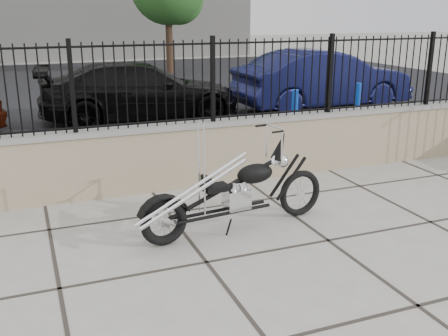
% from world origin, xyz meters
% --- Properties ---
extents(ground_plane, '(90.00, 90.00, 0.00)m').
position_xyz_m(ground_plane, '(0.00, 0.00, 0.00)').
color(ground_plane, '#99968E').
rests_on(ground_plane, ground).
extents(parking_lot, '(30.00, 30.00, 0.00)m').
position_xyz_m(parking_lot, '(0.00, 12.50, 0.00)').
color(parking_lot, black).
rests_on(parking_lot, ground).
extents(retaining_wall, '(14.00, 0.36, 0.96)m').
position_xyz_m(retaining_wall, '(0.00, 2.50, 0.48)').
color(retaining_wall, gray).
rests_on(retaining_wall, ground_plane).
extents(iron_fence, '(14.00, 0.08, 1.20)m').
position_xyz_m(iron_fence, '(0.00, 2.50, 1.56)').
color(iron_fence, black).
rests_on(iron_fence, retaining_wall).
extents(chopper_motorcycle, '(2.38, 0.69, 1.41)m').
position_xyz_m(chopper_motorcycle, '(0.58, 0.69, 0.70)').
color(chopper_motorcycle, black).
rests_on(chopper_motorcycle, ground_plane).
extents(car_black, '(4.87, 2.28, 1.37)m').
position_xyz_m(car_black, '(1.03, 7.61, 0.69)').
color(car_black, black).
rests_on(car_black, parking_lot).
extents(car_blue, '(4.79, 1.81, 1.56)m').
position_xyz_m(car_blue, '(5.86, 7.30, 0.78)').
color(car_blue, '#10133D').
rests_on(car_blue, parking_lot).
extents(bollard_b, '(0.14, 0.14, 1.08)m').
position_xyz_m(bollard_b, '(3.33, 4.20, 0.54)').
color(bollard_b, '#0B28AB').
rests_on(bollard_b, ground_plane).
extents(bollard_c, '(0.13, 0.13, 0.96)m').
position_xyz_m(bollard_c, '(5.55, 5.25, 0.48)').
color(bollard_c, '#0D2DC3').
rests_on(bollard_c, ground_plane).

